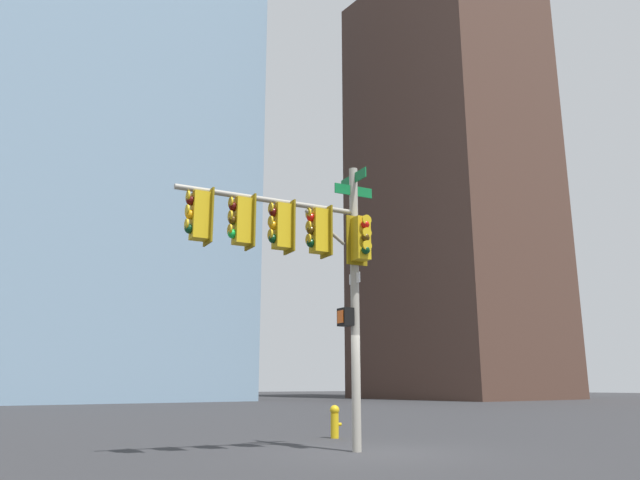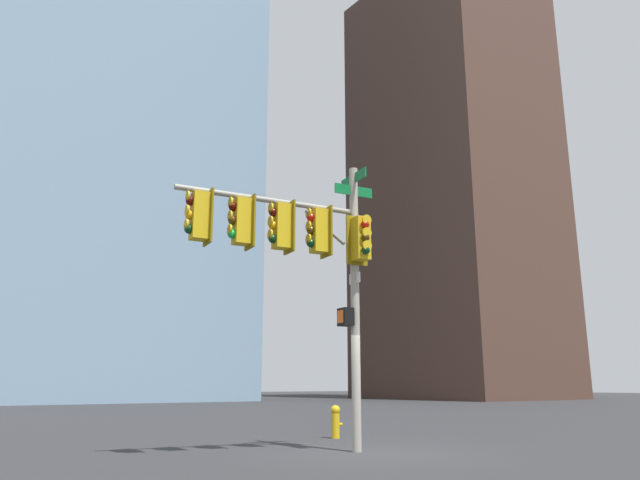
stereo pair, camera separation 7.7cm
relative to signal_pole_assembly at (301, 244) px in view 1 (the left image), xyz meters
The scene contains 6 objects.
ground_plane 4.73m from the signal_pole_assembly, 18.87° to the right, with size 200.00×200.00×0.00m, color #2D2D30.
signal_pole_assembly is the anchor object (origin of this frame).
fire_hydrant 5.77m from the signal_pole_assembly, 42.51° to the left, with size 0.34×0.26×0.87m.
building_brick_nearside 51.97m from the signal_pole_assembly, 85.06° to the left, with size 20.08×19.31×52.26m, color brown.
building_brick_midblock 57.06m from the signal_pole_assembly, 37.51° to the left, with size 16.28×18.52×47.08m, color #4C3328.
building_glass_tower 55.02m from the signal_pole_assembly, 81.47° to the left, with size 26.78×22.60×60.82m, color #7A99B2.
Camera 1 is at (-8.89, -10.29, 1.42)m, focal length 34.01 mm.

